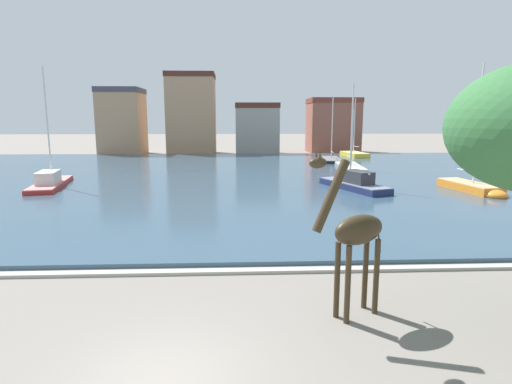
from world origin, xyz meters
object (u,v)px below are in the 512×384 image
Objects in this scene: sailboat_orange at (474,189)px; sailboat_red at (52,183)px; sailboat_navy at (350,184)px; sailboat_yellow at (353,155)px; giraffe_statue at (355,234)px; sailboat_grey at (351,169)px; sailboat_black at (331,160)px.

sailboat_red is (-31.80, 4.30, 0.03)m from sailboat_orange.
sailboat_yellow is (7.92, 27.31, -0.10)m from sailboat_navy.
giraffe_statue is 32.38m from sailboat_grey.
sailboat_grey is 1.14× the size of sailboat_yellow.
sailboat_navy is 21.40m from sailboat_black.
sailboat_yellow reaches higher than sailboat_black.
sailboat_black is at bearing 77.94° from giraffe_statue.
sailboat_grey is 1.02× the size of sailboat_orange.
giraffe_statue is at bearing -102.06° from sailboat_black.
giraffe_statue is 0.50× the size of sailboat_orange.
sailboat_orange reaches higher than giraffe_statue.
sailboat_red reaches higher than sailboat_navy.
giraffe_statue is at bearing -51.30° from sailboat_red.
giraffe_statue is at bearing -105.15° from sailboat_navy.
giraffe_statue is at bearing -105.75° from sailboat_yellow.
sailboat_black is at bearing 35.28° from sailboat_red.
sailboat_orange is (5.18, -23.14, 0.13)m from sailboat_black.
sailboat_black is (8.78, 41.10, -2.04)m from giraffe_statue.
sailboat_navy is at bearing -99.07° from sailboat_black.
sailboat_navy is 0.87× the size of sailboat_orange.
sailboat_navy is 0.97× the size of sailboat_yellow.
sailboat_orange is 32.09m from sailboat_red.
sailboat_yellow is (4.69, 16.13, 0.11)m from sailboat_grey.
sailboat_navy is 23.35m from sailboat_red.
sailboat_black is 32.60m from sailboat_red.
giraffe_statue is 49.15m from sailboat_yellow.
sailboat_black is 0.97× the size of sailboat_yellow.
sailboat_grey is (3.23, 11.18, -0.21)m from sailboat_navy.
sailboat_navy is at bearing -5.66° from sailboat_red.
sailboat_red reaches higher than sailboat_orange.
sailboat_yellow is (31.16, 25.00, -0.05)m from sailboat_red.
sailboat_yellow is at bearing 73.79° from sailboat_grey.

